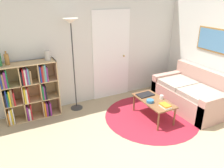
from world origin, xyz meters
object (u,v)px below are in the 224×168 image
Objects in this scene: laptop at (145,95)px; coffee_table at (154,102)px; vase_on_shelf at (47,55)px; bowl at (150,101)px; bottle_middle at (7,59)px; floor_lamp at (72,35)px; couch at (192,95)px; cup at (161,97)px; bookshelf at (29,91)px.

coffee_table is at bearing -84.88° from laptop.
vase_on_shelf is at bearing 147.28° from coffee_table.
bowl is 0.57× the size of bottle_middle.
floor_lamp reaches higher than couch.
bottle_middle is at bearing 152.76° from bowl.
bottle_middle reaches higher than couch.
vase_on_shelf is at bearing 148.91° from cup.
laptop is at bearing 95.12° from coffee_table.
bookshelf is at bearing 160.92° from couch.
couch is 1.09m from laptop.
bookshelf is 1.26× the size of coffee_table.
bookshelf reaches higher than bowl.
bowl reaches higher than laptop.
cup is at bearing -10.20° from coffee_table.
bowl is (-1.16, -0.05, 0.13)m from couch.
bowl is 2.71m from bottle_middle.
bottle_middle is at bearing 176.29° from floor_lamp.
vase_on_shelf is (-1.88, 1.14, 0.79)m from cup.
cup is at bearing -57.22° from laptop.
vase_on_shelf reaches higher than coffee_table.
bookshelf is 0.78m from vase_on_shelf.
bottle_middle reaches higher than coffee_table.
bottle_middle is (-0.27, 0.03, 0.67)m from bookshelf.
bowl is at bearing -35.83° from vase_on_shelf.
bookshelf reaches higher than couch.
couch reaches higher than laptop.
bookshelf is 2.34m from bowl.
laptop is (1.22, -0.80, -1.18)m from floor_lamp.
couch is 4.47× the size of laptop.
coffee_table is (-1.03, -0.01, 0.06)m from couch.
vase_on_shelf is (0.70, -0.03, -0.01)m from bottle_middle.
couch is 3.76m from bottle_middle.
bowl is (-0.12, -0.05, 0.07)m from coffee_table.
couch is at bearing -13.35° from laptop.
bowl is at bearing -108.17° from laptop.
floor_lamp is 5.45× the size of laptop.
floor_lamp is at bearing 135.26° from bowl.
coffee_table is 3.63× the size of bottle_middle.
bookshelf is 2.30m from laptop.
couch is at bearing 2.69° from bowl.
couch is (2.27, -1.05, -1.30)m from floor_lamp.
bottle_middle is (-2.42, 1.14, 0.89)m from coffee_table.
coffee_table is at bearing -40.50° from floor_lamp.
floor_lamp is 2.05m from coffee_table.
floor_lamp reaches higher than cup.
coffee_table is at bearing -25.12° from bottle_middle.
coffee_table is 4.92× the size of vase_on_shelf.
laptop is 0.32m from bowl.
vase_on_shelf is (-1.70, 0.85, 0.82)m from laptop.
bottle_middle reaches higher than vase_on_shelf.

